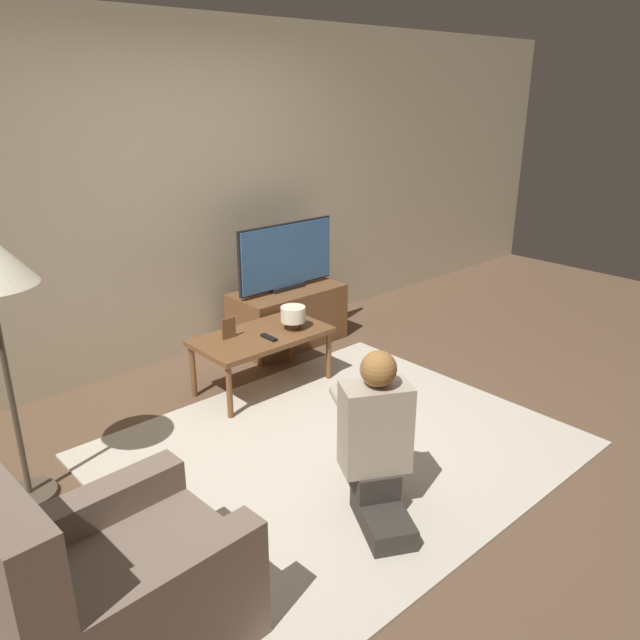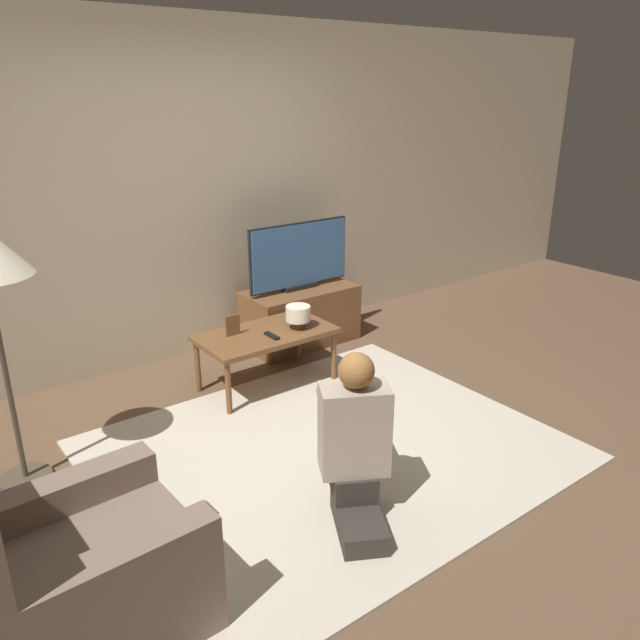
% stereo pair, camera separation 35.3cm
% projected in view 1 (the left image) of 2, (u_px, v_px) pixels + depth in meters
% --- Properties ---
extents(ground_plane, '(10.00, 10.00, 0.00)m').
position_uv_depth(ground_plane, '(338.00, 450.00, 3.80)').
color(ground_plane, brown).
extents(wall_back, '(10.00, 0.06, 2.60)m').
position_uv_depth(wall_back, '(163.00, 198.00, 4.68)').
color(wall_back, beige).
rests_on(wall_back, ground_plane).
extents(rug, '(2.61, 2.18, 0.02)m').
position_uv_depth(rug, '(338.00, 449.00, 3.80)').
color(rug, beige).
rests_on(rug, ground_plane).
extents(tv_stand, '(0.95, 0.49, 0.49)m').
position_uv_depth(tv_stand, '(288.00, 317.00, 5.32)').
color(tv_stand, brown).
rests_on(tv_stand, ground_plane).
extents(tv, '(0.95, 0.08, 0.56)m').
position_uv_depth(tv, '(286.00, 256.00, 5.13)').
color(tv, black).
rests_on(tv, tv_stand).
extents(coffee_table, '(0.97, 0.53, 0.43)m').
position_uv_depth(coffee_table, '(262.00, 339.00, 4.46)').
color(coffee_table, brown).
rests_on(coffee_table, ground_plane).
extents(armchair, '(0.91, 0.74, 0.92)m').
position_uv_depth(armchair, '(110.00, 597.00, 2.34)').
color(armchair, '#7A6656').
rests_on(armchair, ground_plane).
extents(person_kneeling, '(0.58, 0.79, 0.90)m').
position_uv_depth(person_kneeling, '(376.00, 437.00, 3.10)').
color(person_kneeling, '#332D28').
rests_on(person_kneeling, rug).
extents(picture_frame, '(0.11, 0.01, 0.15)m').
position_uv_depth(picture_frame, '(229.00, 328.00, 4.34)').
color(picture_frame, brown).
rests_on(picture_frame, coffee_table).
extents(table_lamp, '(0.18, 0.18, 0.17)m').
position_uv_depth(table_lamp, '(293.00, 316.00, 4.50)').
color(table_lamp, '#4C3823').
rests_on(table_lamp, coffee_table).
extents(remote, '(0.04, 0.15, 0.02)m').
position_uv_depth(remote, '(269.00, 337.00, 4.36)').
color(remote, black).
rests_on(remote, coffee_table).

